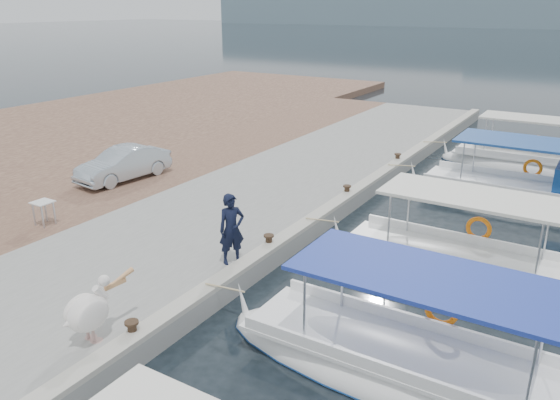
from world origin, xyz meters
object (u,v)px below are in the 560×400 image
object	(u,v)px
fishing_caique_c	(455,269)
pelican	(89,311)
fishing_caique_d	(519,197)
fishing_caique_e	(524,166)
parked_car	(123,164)
fisherman	(232,229)
fishing_caique_b	(406,372)

from	to	relation	value
fishing_caique_c	pelican	distance (m)	9.11
fishing_caique_d	fishing_caique_e	xyz separation A→B (m)	(-0.49, 4.56, -0.06)
parked_car	fisherman	bearing A→B (deg)	-19.06
fishing_caique_e	pelican	size ratio (longest dim) A/B	4.48
fishing_caique_b	fisherman	distance (m)	5.45
fishing_caique_c	fishing_caique_d	distance (m)	6.81
pelican	parked_car	xyz separation A→B (m)	(-7.27, 7.74, -0.04)
fishing_caique_d	fishing_caique_e	world-z (taller)	same
fishing_caique_d	parked_car	xyz separation A→B (m)	(-12.84, -6.54, 0.91)
fishing_caique_e	parked_car	world-z (taller)	fishing_caique_e
fishing_caique_c	fisherman	size ratio (longest dim) A/B	3.92
fishing_caique_c	fisherman	bearing A→B (deg)	-145.19
fisherman	parked_car	distance (m)	8.40
fisherman	parked_car	size ratio (longest dim) A/B	0.50
fisherman	fishing_caique_e	bearing A→B (deg)	16.64
fishing_caique_b	pelican	xyz separation A→B (m)	(-5.42, -2.72, 1.01)
fishing_caique_d	parked_car	distance (m)	14.44
fishing_caique_d	fishing_caique_c	bearing A→B (deg)	-94.10
fishing_caique_c	parked_car	world-z (taller)	fishing_caique_c
fishing_caique_d	pelican	distance (m)	15.36
parked_car	fishing_caique_c	bearing A→B (deg)	4.91
fishing_caique_b	fishing_caique_d	bearing A→B (deg)	89.22
pelican	fisherman	bearing A→B (deg)	85.55
fishing_caique_e	parked_car	bearing A→B (deg)	-138.05
pelican	fishing_caique_c	bearing A→B (deg)	55.80
fishing_caique_e	fishing_caique_d	bearing A→B (deg)	-83.83
fishing_caique_e	parked_car	size ratio (longest dim) A/B	1.96
fishing_caique_d	pelican	xyz separation A→B (m)	(-5.57, -14.28, 0.95)
fishing_caique_e	fisherman	bearing A→B (deg)	-107.96
fishing_caique_c	pelican	size ratio (longest dim) A/B	4.49
pelican	fisherman	distance (m)	4.20
fishing_caique_c	fishing_caique_d	size ratio (longest dim) A/B	0.90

